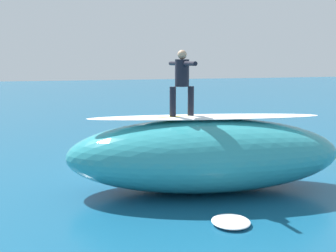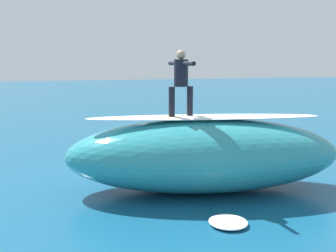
% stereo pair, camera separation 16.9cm
% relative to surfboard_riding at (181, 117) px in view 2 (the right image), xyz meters
% --- Properties ---
extents(ground_plane, '(120.00, 120.00, 0.00)m').
position_rel_surfboard_riding_xyz_m(ground_plane, '(-0.71, -2.31, -1.93)').
color(ground_plane, '#145175').
extents(wave_crest, '(7.48, 4.06, 1.89)m').
position_rel_surfboard_riding_xyz_m(wave_crest, '(-0.60, 0.12, -0.99)').
color(wave_crest, teal).
rests_on(wave_crest, ground_plane).
extents(wave_foam_lip, '(6.10, 2.11, 0.08)m').
position_rel_surfboard_riding_xyz_m(wave_foam_lip, '(-0.60, 0.12, -0.00)').
color(wave_foam_lip, white).
rests_on(wave_foam_lip, wave_crest).
extents(surfboard_riding, '(2.31, 0.64, 0.08)m').
position_rel_surfboard_riding_xyz_m(surfboard_riding, '(0.00, 0.00, 0.00)').
color(surfboard_riding, yellow).
rests_on(surfboard_riding, wave_crest).
extents(surfer_riding, '(0.65, 1.56, 1.64)m').
position_rel_surfboard_riding_xyz_m(surfer_riding, '(0.00, 0.00, 1.00)').
color(surfer_riding, black).
rests_on(surfer_riding, surfboard_riding).
extents(surfboard_paddling, '(1.94, 2.06, 0.09)m').
position_rel_surfboard_riding_xyz_m(surfboard_paddling, '(-0.37, -3.46, -1.89)').
color(surfboard_paddling, yellow).
rests_on(surfboard_paddling, ground_plane).
extents(surfer_paddling, '(1.31, 1.41, 0.31)m').
position_rel_surfboard_riding_xyz_m(surfer_paddling, '(-0.28, -3.56, -1.71)').
color(surfer_paddling, black).
rests_on(surfer_paddling, surfboard_paddling).
extents(foam_patch_near, '(1.13, 1.03, 0.16)m').
position_rel_surfboard_riding_xyz_m(foam_patch_near, '(0.31, -3.04, -1.85)').
color(foam_patch_near, white).
rests_on(foam_patch_near, ground_plane).
extents(foam_patch_mid, '(0.87, 0.90, 0.12)m').
position_rel_surfboard_riding_xyz_m(foam_patch_mid, '(-0.24, 2.36, -1.87)').
color(foam_patch_mid, white).
rests_on(foam_patch_mid, ground_plane).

